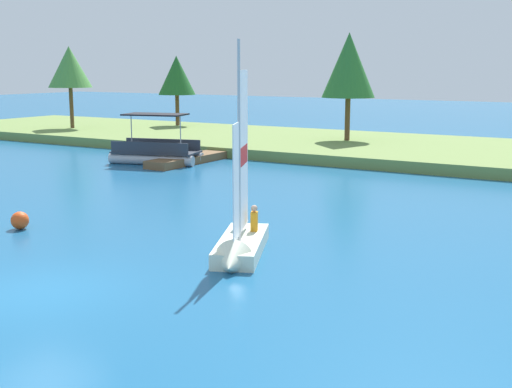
# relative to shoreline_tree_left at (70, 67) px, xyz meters

# --- Properties ---
(ground_plane) EXTENTS (200.00, 200.00, 0.00)m
(ground_plane) POSITION_rel_shoreline_tree_left_xyz_m (27.54, -27.71, -5.37)
(ground_plane) COLOR #195684
(shore_bank) EXTENTS (80.00, 14.55, 0.62)m
(shore_bank) POSITION_rel_shoreline_tree_left_xyz_m (27.54, 2.29, -5.06)
(shore_bank) COLOR olive
(shore_bank) RESTS_ON ground
(shoreline_tree_left) EXTENTS (3.38, 3.38, 6.36)m
(shoreline_tree_left) POSITION_rel_shoreline_tree_left_xyz_m (0.00, 0.00, 0.00)
(shoreline_tree_left) COLOR brown
(shoreline_tree_left) RESTS_ON shore_bank
(shoreline_tree_midleft) EXTENTS (3.04, 3.04, 5.67)m
(shoreline_tree_midleft) POSITION_rel_shoreline_tree_left_xyz_m (5.63, 6.29, -0.67)
(shoreline_tree_midleft) COLOR brown
(shoreline_tree_midleft) RESTS_ON shore_bank
(shoreline_tree_centre) EXTENTS (3.46, 3.46, 6.96)m
(shoreline_tree_centre) POSITION_rel_shoreline_tree_left_xyz_m (22.32, 2.84, 0.11)
(shoreline_tree_centre) COLOR brown
(shoreline_tree_centre) RESTS_ON shore_bank
(wooden_dock) EXTENTS (1.46, 6.45, 0.43)m
(wooden_dock) POSITION_rel_shoreline_tree_left_xyz_m (17.26, -7.71, -5.15)
(wooden_dock) COLOR brown
(wooden_dock) RESTS_ON ground
(sailboat) EXTENTS (2.82, 4.41, 6.45)m
(sailboat) POSITION_rel_shoreline_tree_left_xyz_m (30.13, -22.75, -4.85)
(sailboat) COLOR silver
(sailboat) RESTS_ON ground
(pontoon_boat) EXTENTS (5.36, 3.27, 2.80)m
(pontoon_boat) POSITION_rel_shoreline_tree_left_xyz_m (15.70, -8.78, -4.71)
(pontoon_boat) COLOR #B2B2B7
(pontoon_boat) RESTS_ON ground
(channel_buoy) EXTENTS (0.60, 0.60, 0.60)m
(channel_buoy) POSITION_rel_shoreline_tree_left_xyz_m (21.92, -23.57, -5.07)
(channel_buoy) COLOR #E54C19
(channel_buoy) RESTS_ON ground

